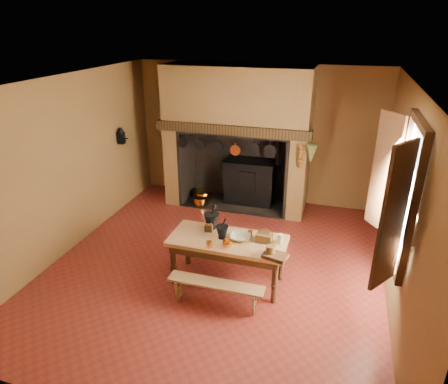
{
  "coord_description": "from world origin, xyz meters",
  "views": [
    {
      "loc": [
        1.65,
        -5.05,
        3.55
      ],
      "look_at": [
        0.04,
        0.3,
        1.13
      ],
      "focal_mm": 32.0,
      "sensor_mm": 36.0,
      "label": 1
    }
  ],
  "objects_px": {
    "work_table": "(228,246)",
    "mixing_bowl": "(240,237)",
    "bench_front": "(216,288)",
    "wicker_basket": "(264,237)",
    "coffee_grinder": "(209,227)",
    "iron_range": "(250,181)"
  },
  "relations": [
    {
      "from": "iron_range",
      "to": "coffee_grinder",
      "type": "distance_m",
      "value": 2.66
    },
    {
      "from": "work_table",
      "to": "mixing_bowl",
      "type": "distance_m",
      "value": 0.23
    },
    {
      "from": "iron_range",
      "to": "coffee_grinder",
      "type": "bearing_deg",
      "value": -90.02
    },
    {
      "from": "iron_range",
      "to": "work_table",
      "type": "relative_size",
      "value": 0.97
    },
    {
      "from": "iron_range",
      "to": "bench_front",
      "type": "bearing_deg",
      "value": -84.42
    },
    {
      "from": "iron_range",
      "to": "work_table",
      "type": "bearing_deg",
      "value": -83.29
    },
    {
      "from": "work_table",
      "to": "mixing_bowl",
      "type": "relative_size",
      "value": 5.7
    },
    {
      "from": "iron_range",
      "to": "bench_front",
      "type": "xyz_separation_m",
      "value": [
        0.33,
        -3.36,
        -0.21
      ]
    },
    {
      "from": "coffee_grinder",
      "to": "wicker_basket",
      "type": "bearing_deg",
      "value": -10.22
    },
    {
      "from": "bench_front",
      "to": "iron_range",
      "type": "bearing_deg",
      "value": 95.58
    },
    {
      "from": "iron_range",
      "to": "wicker_basket",
      "type": "distance_m",
      "value": 2.86
    },
    {
      "from": "mixing_bowl",
      "to": "bench_front",
      "type": "bearing_deg",
      "value": -105.89
    },
    {
      "from": "bench_front",
      "to": "wicker_basket",
      "type": "xyz_separation_m",
      "value": [
        0.5,
        0.65,
        0.51
      ]
    },
    {
      "from": "iron_range",
      "to": "mixing_bowl",
      "type": "bearing_deg",
      "value": -79.74
    },
    {
      "from": "work_table",
      "to": "wicker_basket",
      "type": "xyz_separation_m",
      "value": [
        0.5,
        0.08,
        0.18
      ]
    },
    {
      "from": "work_table",
      "to": "bench_front",
      "type": "relative_size",
      "value": 1.27
    },
    {
      "from": "work_table",
      "to": "coffee_grinder",
      "type": "distance_m",
      "value": 0.4
    },
    {
      "from": "work_table",
      "to": "wicker_basket",
      "type": "relative_size",
      "value": 7.16
    },
    {
      "from": "work_table",
      "to": "coffee_grinder",
      "type": "xyz_separation_m",
      "value": [
        -0.33,
        0.15,
        0.18
      ]
    },
    {
      "from": "coffee_grinder",
      "to": "work_table",
      "type": "bearing_deg",
      "value": -29.7
    },
    {
      "from": "bench_front",
      "to": "coffee_grinder",
      "type": "height_order",
      "value": "coffee_grinder"
    },
    {
      "from": "mixing_bowl",
      "to": "work_table",
      "type": "bearing_deg",
      "value": -168.6
    }
  ]
}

